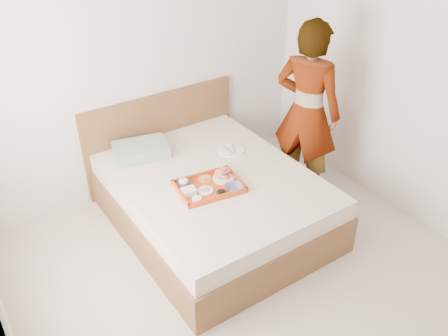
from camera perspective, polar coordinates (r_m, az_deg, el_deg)
The scene contains 17 objects.
ground at distance 3.87m, azimuth 5.51°, elevation -15.04°, with size 3.50×4.00×0.01m, color beige.
wall_back at distance 4.58m, azimuth -9.83°, elevation 12.44°, with size 3.50×0.01×2.60m, color silver.
wall_right at distance 4.29m, azimuth 25.21°, elevation 8.33°, with size 0.01×4.00×2.60m, color silver.
bed at distance 4.34m, azimuth -1.29°, elevation -3.88°, with size 1.65×2.00×0.53m, color brown.
headboard at distance 4.94m, azimuth -7.48°, elevation 3.68°, with size 1.65×0.06×0.95m, color brown.
pillow at distance 4.52m, azimuth -9.93°, elevation 2.14°, with size 0.49×0.33×0.12m, color #91A796.
tray at distance 4.02m, azimuth -1.78°, elevation -2.17°, with size 0.54×0.39×0.05m, color #CB4F14.
prawn_plate at distance 4.12m, azimuth -0.07°, elevation -1.24°, with size 0.19×0.19×0.01m, color white.
navy_bowl_big at distance 3.98m, azimuth 1.20°, elevation -2.36°, with size 0.15×0.15×0.04m, color #151B46.
sauce_dish at distance 3.93m, azimuth -0.34°, elevation -3.03°, with size 0.08×0.08×0.03m, color black.
meat_plate at distance 3.97m, azimuth -2.25°, elevation -2.72°, with size 0.13×0.13×0.01m, color white.
bread_plate at distance 4.12m, azimuth -2.23°, elevation -1.28°, with size 0.13×0.13×0.01m, color orange.
salad_bowl at distance 4.05m, azimuth -4.83°, elevation -1.81°, with size 0.12×0.12×0.04m, color #151B46.
plastic_tub at distance 3.94m, azimuth -4.23°, elevation -2.80°, with size 0.11×0.09×0.05m, color silver.
cheese_round at distance 3.86m, azimuth -3.29°, elevation -3.77°, with size 0.08×0.08×0.03m, color white.
dinner_plate at distance 4.55m, azimuth 0.86°, elevation 2.15°, with size 0.25×0.25×0.01m, color white.
person at distance 4.55m, azimuth 9.89°, elevation 6.56°, with size 0.64×0.42×1.77m, color beige.
Camera 1 is at (-1.75, -1.94, 2.86)m, focal length 38.19 mm.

